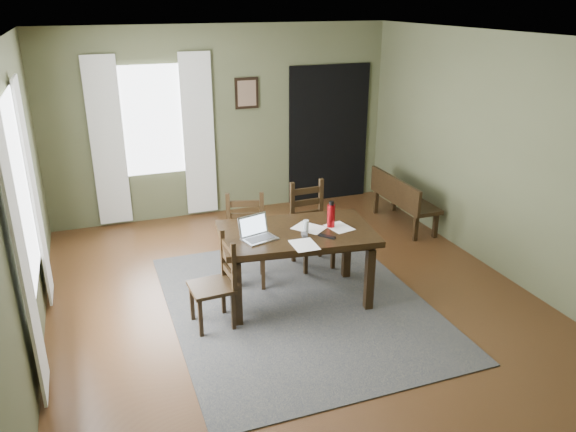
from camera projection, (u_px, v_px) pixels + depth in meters
name	position (u px, v px, depth m)	size (l,w,h in m)	color
ground	(298.00, 305.00, 5.93)	(5.00, 6.00, 0.01)	#492C16
room_shell	(299.00, 138.00, 5.27)	(5.02, 6.02, 2.71)	#515638
rug	(298.00, 304.00, 5.93)	(2.60, 3.20, 0.01)	#3B3B3B
dining_table	(297.00, 239.00, 5.80)	(1.68, 1.13, 0.79)	black
chair_end	(216.00, 284.00, 5.43)	(0.42, 0.42, 0.92)	black
chair_back_left	(246.00, 241.00, 6.25)	(0.54, 0.54, 1.00)	black
chair_back_right	(311.00, 226.00, 6.67)	(0.46, 0.46, 1.01)	black
bench	(401.00, 197.00, 7.84)	(0.41, 1.27, 0.72)	black
laptop	(257.00, 233.00, 5.57)	(0.38, 0.33, 0.22)	#B7B7BC
computer_mouse	(304.00, 235.00, 5.63)	(0.05, 0.09, 0.03)	#3F3F42
tv_remote	(327.00, 236.00, 5.60)	(0.05, 0.18, 0.02)	black
drinking_glass	(306.00, 227.00, 5.69)	(0.06, 0.06, 0.13)	silver
water_bottle	(331.00, 215.00, 5.81)	(0.10, 0.10, 0.28)	#AB0D13
paper_c	(309.00, 228.00, 5.83)	(0.24, 0.31, 0.00)	white
paper_d	(339.00, 227.00, 5.84)	(0.22, 0.28, 0.00)	white
paper_e	(304.00, 245.00, 5.43)	(0.23, 0.30, 0.00)	white
window_left	(21.00, 197.00, 4.78)	(0.01, 1.30, 1.70)	white
window_back	(152.00, 121.00, 7.67)	(1.00, 0.01, 1.50)	white
curtain_left_near	(23.00, 263.00, 4.17)	(0.03, 0.48, 2.30)	silver
curtain_left_far	(34.00, 194.00, 5.60)	(0.03, 0.48, 2.30)	silver
curtain_back_left	(108.00, 143.00, 7.54)	(0.44, 0.03, 2.30)	silver
curtain_back_right	(199.00, 136.00, 7.94)	(0.44, 0.03, 2.30)	silver
framed_picture	(247.00, 93.00, 7.99)	(0.34, 0.03, 0.44)	black
doorway_back	(329.00, 134.00, 8.67)	(1.30, 0.03, 2.10)	black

